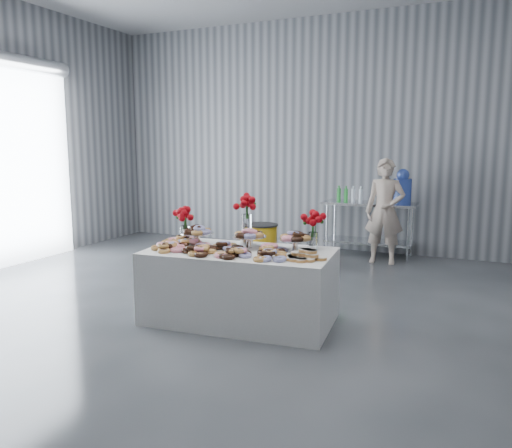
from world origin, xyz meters
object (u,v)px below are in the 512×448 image
Objects in this scene: display_table at (240,286)px; prep_table at (370,219)px; water_jug at (402,188)px; person at (385,211)px; trash_barrel at (261,245)px.

prep_table is (0.61, 3.64, 0.24)m from display_table.
water_jug reaches higher than prep_table.
display_table is 3.42m from person.
display_table is 1.17× the size of person.
person is (-0.20, -0.38, -0.34)m from water_jug.
display_table is 2.38m from trash_barrel.
prep_table is 1.95m from trash_barrel.
prep_table is at bearing 126.49° from person.
prep_table reaches higher than display_table.
prep_table is 2.31× the size of trash_barrel.
person is at bearing -117.70° from water_jug.
person reaches higher than prep_table.
display_table is at bearing -107.89° from person.
display_table is 1.27× the size of prep_table.
display_table is 3.70m from prep_table.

